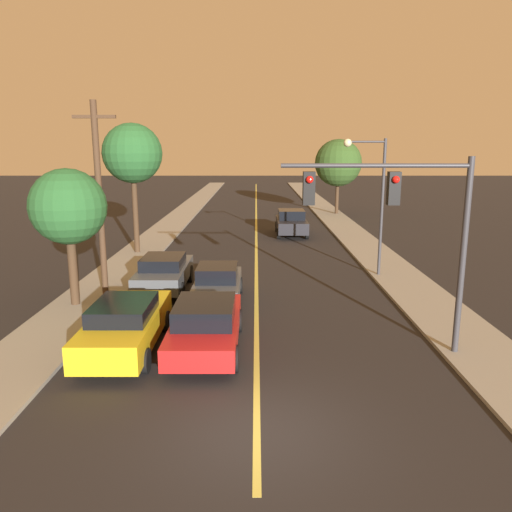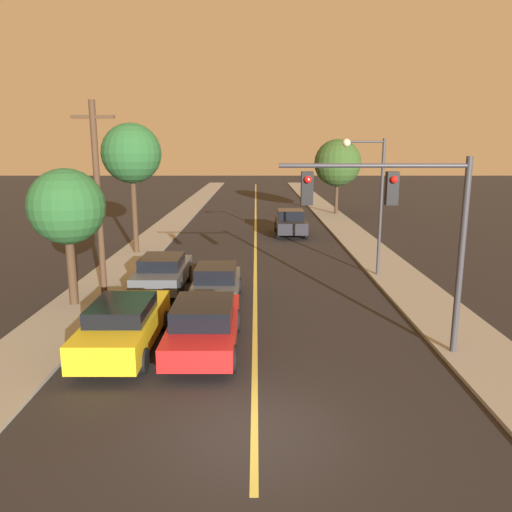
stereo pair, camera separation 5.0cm
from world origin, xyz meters
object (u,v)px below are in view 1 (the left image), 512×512
Objects in this scene: tree_left_near at (68,207)px; tree_left_far at (132,154)px; streetlamp_right at (372,187)px; utility_pole_left at (99,198)px; car_outer_lane_second at (164,272)px; car_outer_lane_front at (125,324)px; car_far_oncoming at (291,222)px; tree_right_near at (338,163)px; car_near_lane_second at (217,283)px; car_near_lane_front at (205,324)px; traffic_signal_mast at (403,214)px.

tree_left_near is 0.71× the size of tree_left_far.
utility_pole_left is at bearing -161.86° from streetlamp_right.
car_outer_lane_front is at bearing -90.00° from car_outer_lane_second.
car_far_oncoming is (6.29, 19.99, 0.08)m from car_outer_lane_front.
tree_left_near is 0.78× the size of tree_right_near.
car_near_lane_second is 0.53× the size of utility_pole_left.
utility_pole_left reaches higher than car_near_lane_front.
tree_left_near is at bearing -173.85° from car_near_lane_second.
car_outer_lane_front is 8.58m from traffic_signal_mast.
car_outer_lane_front is (-2.37, -4.72, 0.05)m from car_near_lane_second.
tree_right_near is (3.22, 31.13, 0.46)m from traffic_signal_mast.
car_far_oncoming is 0.60× the size of utility_pole_left.
car_outer_lane_second is (-2.37, 6.30, 0.01)m from car_near_lane_front.
streetlamp_right is (1.21, 9.05, 0.05)m from traffic_signal_mast.
car_near_lane_second is 8.54m from streetlamp_right.
traffic_signal_mast is at bearing -22.46° from tree_left_near.
streetlamp_right is at bearing -23.16° from tree_left_far.
car_near_lane_front is 6.47m from traffic_signal_mast.
tree_left_far is 1.09× the size of tree_right_near.
car_outer_lane_front is 0.71× the size of tree_left_far.
traffic_signal_mast is at bearing -40.18° from car_outer_lane_second.
car_far_oncoming is 18.60m from tree_left_near.
traffic_signal_mast is at bearing -3.81° from car_near_lane_front.
car_far_oncoming is (6.29, 13.69, 0.08)m from car_outer_lane_second.
car_far_oncoming is 0.89× the size of tree_left_near.
car_far_oncoming is at bearing 60.73° from utility_pole_left.
car_far_oncoming reaches higher than car_outer_lane_second.
tree_right_near is at bearing 62.07° from tree_left_near.
tree_left_far is (-5.27, 9.10, 4.83)m from car_near_lane_second.
tree_left_near is at bearing 59.62° from car_far_oncoming.
car_near_lane_front is 6.73m from car_outer_lane_second.
tree_right_near is (13.22, 25.76, 0.56)m from utility_pole_left.
traffic_signal_mast is 0.78× the size of tree_left_far.
car_near_lane_second is 5.28m from car_outer_lane_front.
tree_left_near is at bearing 157.54° from traffic_signal_mast.
car_near_lane_front is 0.97× the size of car_outer_lane_front.
car_near_lane_front is 0.69× the size of tree_left_far.
traffic_signal_mast is 11.80m from tree_left_near.
tree_right_near reaches higher than streetlamp_right.
tree_left_near reaches higher than car_far_oncoming.
car_outer_lane_front is at bearing -54.07° from tree_left_near.
streetlamp_right is at bearing -95.20° from tree_right_near.
car_far_oncoming reaches higher than car_near_lane_front.
car_near_lane_second is 15.77m from car_far_oncoming.
car_outer_lane_front is at bearing -179.90° from car_near_lane_front.
car_far_oncoming is (3.93, 19.99, 0.09)m from car_near_lane_front.
car_far_oncoming is 0.69× the size of tree_right_near.
traffic_signal_mast is (7.90, -0.36, 3.33)m from car_outer_lane_front.
car_near_lane_second is at bearing -33.79° from car_outer_lane_second.
tree_right_near is (4.83, 10.78, 3.71)m from car_far_oncoming.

